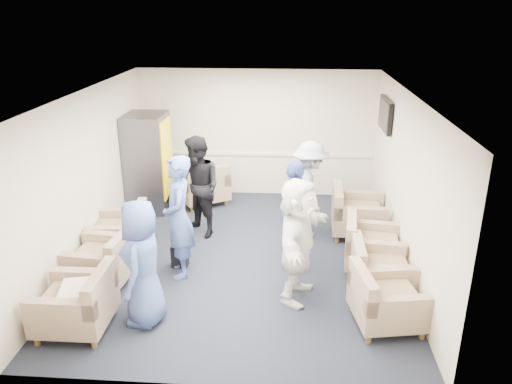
# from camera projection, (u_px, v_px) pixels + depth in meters

# --- Properties ---
(floor) EXTENTS (6.00, 6.00, 0.00)m
(floor) POSITION_uv_depth(u_px,v_px,m) (244.00, 257.00, 8.28)
(floor) COLOR black
(floor) RESTS_ON ground
(ceiling) EXTENTS (6.00, 6.00, 0.00)m
(ceiling) POSITION_uv_depth(u_px,v_px,m) (242.00, 94.00, 7.33)
(ceiling) COLOR white
(ceiling) RESTS_ON back_wall
(back_wall) EXTENTS (5.00, 0.02, 2.70)m
(back_wall) POSITION_uv_depth(u_px,v_px,m) (257.00, 134.00, 10.60)
(back_wall) COLOR beige
(back_wall) RESTS_ON floor
(front_wall) EXTENTS (5.00, 0.02, 2.70)m
(front_wall) POSITION_uv_depth(u_px,v_px,m) (215.00, 279.00, 5.01)
(front_wall) COLOR beige
(front_wall) RESTS_ON floor
(left_wall) EXTENTS (0.02, 6.00, 2.70)m
(left_wall) POSITION_uv_depth(u_px,v_px,m) (88.00, 176.00, 7.97)
(left_wall) COLOR beige
(left_wall) RESTS_ON floor
(right_wall) EXTENTS (0.02, 6.00, 2.70)m
(right_wall) POSITION_uv_depth(u_px,v_px,m) (405.00, 184.00, 7.64)
(right_wall) COLOR beige
(right_wall) RESTS_ON floor
(chair_rail) EXTENTS (4.98, 0.04, 0.06)m
(chair_rail) POSITION_uv_depth(u_px,v_px,m) (256.00, 154.00, 10.74)
(chair_rail) COLOR silver
(chair_rail) RESTS_ON back_wall
(tv) EXTENTS (0.10, 1.00, 0.58)m
(tv) POSITION_uv_depth(u_px,v_px,m) (385.00, 115.00, 9.08)
(tv) COLOR black
(tv) RESTS_ON right_wall
(armchair_left_near) EXTENTS (0.89, 0.89, 0.71)m
(armchair_left_near) POSITION_uv_depth(u_px,v_px,m) (79.00, 305.00, 6.33)
(armchair_left_near) COLOR #92785E
(armchair_left_near) RESTS_ON floor
(armchair_left_mid) EXTENTS (0.96, 0.96, 0.70)m
(armchair_left_mid) POSITION_uv_depth(u_px,v_px,m) (104.00, 262.00, 7.40)
(armchair_left_mid) COLOR #92785E
(armchair_left_mid) RESTS_ON floor
(armchair_left_far) EXTENTS (0.98, 0.98, 0.70)m
(armchair_left_far) POSITION_uv_depth(u_px,v_px,m) (122.00, 234.00, 8.30)
(armchair_left_far) COLOR #92785E
(armchair_left_far) RESTS_ON floor
(armchair_right_near) EXTENTS (0.98, 0.98, 0.68)m
(armchair_right_near) POSITION_uv_depth(u_px,v_px,m) (383.00, 302.00, 6.43)
(armchair_right_near) COLOR #92785E
(armchair_right_near) RESTS_ON floor
(armchair_right_midnear) EXTENTS (0.86, 0.86, 0.68)m
(armchair_right_midnear) POSITION_uv_depth(u_px,v_px,m) (378.00, 272.00, 7.15)
(armchair_right_midnear) COLOR #92785E
(armchair_right_midnear) RESTS_ON floor
(armchair_right_midfar) EXTENTS (0.97, 0.97, 0.70)m
(armchair_right_midfar) POSITION_uv_depth(u_px,v_px,m) (370.00, 248.00, 7.82)
(armchair_right_midfar) COLOR #92785E
(armchair_right_midfar) RESTS_ON floor
(armchair_right_far) EXTENTS (0.97, 0.97, 0.74)m
(armchair_right_far) POSITION_uv_depth(u_px,v_px,m) (355.00, 215.00, 8.99)
(armchair_right_far) COLOR #92785E
(armchair_right_far) RESTS_ON floor
(armchair_corner) EXTENTS (1.28, 1.28, 0.74)m
(armchair_corner) POSITION_uv_depth(u_px,v_px,m) (203.00, 187.00, 10.37)
(armchair_corner) COLOR #92785E
(armchair_corner) RESTS_ON floor
(vending_machine) EXTENTS (0.79, 0.92, 1.94)m
(vending_machine) POSITION_uv_depth(u_px,v_px,m) (148.00, 162.00, 9.94)
(vending_machine) COLOR #515159
(vending_machine) RESTS_ON floor
(backpack) EXTENTS (0.26, 0.19, 0.43)m
(backpack) POSITION_uv_depth(u_px,v_px,m) (180.00, 253.00, 7.92)
(backpack) COLOR black
(backpack) RESTS_ON floor
(pillow) EXTENTS (0.48, 0.57, 0.14)m
(pillow) POSITION_uv_depth(u_px,v_px,m) (76.00, 292.00, 6.27)
(pillow) COLOR #EEE4CF
(pillow) RESTS_ON armchair_left_near
(person_front_left) EXTENTS (0.56, 0.84, 1.69)m
(person_front_left) POSITION_uv_depth(u_px,v_px,m) (143.00, 263.00, 6.34)
(person_front_left) COLOR #445EA3
(person_front_left) RESTS_ON floor
(person_mid_left) EXTENTS (0.61, 0.78, 1.90)m
(person_mid_left) POSITION_uv_depth(u_px,v_px,m) (179.00, 217.00, 7.44)
(person_mid_left) COLOR #445EA3
(person_mid_left) RESTS_ON floor
(person_back_left) EXTENTS (1.12, 1.10, 1.82)m
(person_back_left) POSITION_uv_depth(u_px,v_px,m) (198.00, 187.00, 8.77)
(person_back_left) COLOR black
(person_back_left) RESTS_ON floor
(person_back_right) EXTENTS (0.82, 1.21, 1.73)m
(person_back_right) POSITION_uv_depth(u_px,v_px,m) (310.00, 189.00, 8.82)
(person_back_right) COLOR silver
(person_back_right) RESTS_ON floor
(person_mid_right) EXTENTS (0.58, 1.07, 1.73)m
(person_mid_right) POSITION_uv_depth(u_px,v_px,m) (294.00, 214.00, 7.79)
(person_mid_right) COLOR #445EA3
(person_mid_right) RESTS_ON floor
(person_front_right) EXTENTS (0.95, 1.74, 1.79)m
(person_front_right) POSITION_uv_depth(u_px,v_px,m) (298.00, 240.00, 6.85)
(person_front_right) COLOR white
(person_front_right) RESTS_ON floor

